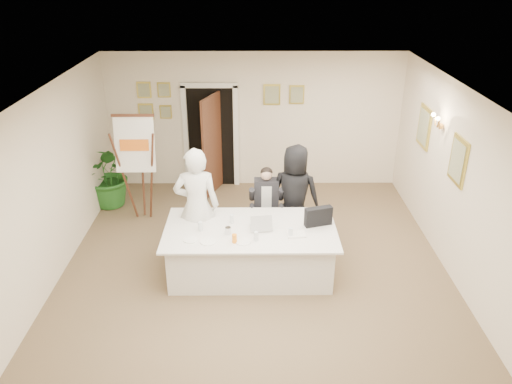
{
  "coord_description": "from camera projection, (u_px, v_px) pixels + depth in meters",
  "views": [
    {
      "loc": [
        -0.03,
        -6.37,
        4.47
      ],
      "look_at": [
        0.02,
        0.6,
        1.16
      ],
      "focal_mm": 35.0,
      "sensor_mm": 36.0,
      "label": 1
    }
  ],
  "objects": [
    {
      "name": "standing_man",
      "position": [
        197.0,
        206.0,
        7.71
      ],
      "size": [
        0.73,
        0.5,
        1.92
      ],
      "primitive_type": "imported",
      "rotation": [
        0.0,
        0.0,
        3.2
      ],
      "color": "silver",
      "rests_on": "floor"
    },
    {
      "name": "seated_man",
      "position": [
        266.0,
        203.0,
        8.47
      ],
      "size": [
        0.67,
        0.7,
        1.32
      ],
      "primitive_type": null,
      "rotation": [
        0.0,
        0.0,
        0.2
      ],
      "color": "black",
      "rests_on": "floor"
    },
    {
      "name": "glass_a",
      "position": [
        200.0,
        226.0,
        7.38
      ],
      "size": [
        0.09,
        0.09,
        0.14
      ],
      "primitive_type": "cylinder",
      "rotation": [
        0.0,
        0.0,
        -0.3
      ],
      "color": "silver",
      "rests_on": "conference_table"
    },
    {
      "name": "steel_jug",
      "position": [
        228.0,
        231.0,
        7.29
      ],
      "size": [
        0.1,
        0.1,
        0.11
      ],
      "primitive_type": "cylinder",
      "rotation": [
        0.0,
        0.0,
        0.11
      ],
      "color": "silver",
      "rests_on": "conference_table"
    },
    {
      "name": "flip_chart",
      "position": [
        139.0,
        173.0,
        8.99
      ],
      "size": [
        0.69,
        0.45,
        1.99
      ],
      "color": "#3D2113",
      "rests_on": "floor"
    },
    {
      "name": "plate_near",
      "position": [
        243.0,
        242.0,
        7.1
      ],
      "size": [
        0.25,
        0.25,
        0.01
      ],
      "primitive_type": "cylinder",
      "rotation": [
        0.0,
        0.0,
        0.16
      ],
      "color": "white",
      "rests_on": "conference_table"
    },
    {
      "name": "wall_left",
      "position": [
        43.0,
        195.0,
        7.05
      ],
      "size": [
        0.1,
        7.0,
        2.8
      ],
      "primitive_type": "cube",
      "color": "#F5EBCE",
      "rests_on": "floor"
    },
    {
      "name": "conference_table",
      "position": [
        250.0,
        250.0,
        7.62
      ],
      "size": [
        2.57,
        1.38,
        0.78
      ],
      "color": "silver",
      "rests_on": "floor"
    },
    {
      "name": "wall_right",
      "position": [
        466.0,
        194.0,
        7.09
      ],
      "size": [
        0.1,
        7.0,
        2.8
      ],
      "primitive_type": "cube",
      "color": "#F5EBCE",
      "rests_on": "floor"
    },
    {
      "name": "floor",
      "position": [
        255.0,
        277.0,
        7.67
      ],
      "size": [
        7.0,
        7.0,
        0.0
      ],
      "primitive_type": "plane",
      "color": "brown",
      "rests_on": "ground"
    },
    {
      "name": "laptop",
      "position": [
        261.0,
        220.0,
        7.42
      ],
      "size": [
        0.37,
        0.39,
        0.28
      ],
      "primitive_type": null,
      "rotation": [
        0.0,
        0.0,
        0.14
      ],
      "color": "#B7BABC",
      "rests_on": "conference_table"
    },
    {
      "name": "glass_c",
      "position": [
        291.0,
        232.0,
        7.22
      ],
      "size": [
        0.09,
        0.09,
        0.14
      ],
      "primitive_type": "cylinder",
      "rotation": [
        0.0,
        0.0,
        -0.33
      ],
      "color": "silver",
      "rests_on": "conference_table"
    },
    {
      "name": "paper_stack",
      "position": [
        296.0,
        234.0,
        7.27
      ],
      "size": [
        0.28,
        0.21,
        0.03
      ],
      "primitive_type": "cube",
      "rotation": [
        0.0,
        0.0,
        0.09
      ],
      "color": "white",
      "rests_on": "conference_table"
    },
    {
      "name": "doorway",
      "position": [
        211.0,
        140.0,
        10.22
      ],
      "size": [
        1.14,
        0.86,
        2.2
      ],
      "color": "black",
      "rests_on": "floor"
    },
    {
      "name": "wall_back",
      "position": [
        254.0,
        121.0,
        10.23
      ],
      "size": [
        6.0,
        0.1,
        2.8
      ],
      "primitive_type": "cube",
      "color": "#F5EBCE",
      "rests_on": "floor"
    },
    {
      "name": "wall_sconce",
      "position": [
        438.0,
        121.0,
        7.87
      ],
      "size": [
        0.2,
        0.3,
        0.24
      ],
      "primitive_type": null,
      "color": "gold",
      "rests_on": "wall_right"
    },
    {
      "name": "plate_mid",
      "position": [
        208.0,
        241.0,
        7.1
      ],
      "size": [
        0.27,
        0.27,
        0.01
      ],
      "primitive_type": "cylinder",
      "rotation": [
        0.0,
        0.0,
        -0.18
      ],
      "color": "white",
      "rests_on": "conference_table"
    },
    {
      "name": "potted_palm",
      "position": [
        110.0,
        174.0,
        9.64
      ],
      "size": [
        1.27,
        1.13,
        1.29
      ],
      "primitive_type": "imported",
      "rotation": [
        0.0,
        0.0,
        0.12
      ],
      "color": "#226020",
      "rests_on": "floor"
    },
    {
      "name": "glass_b",
      "position": [
        256.0,
        236.0,
        7.11
      ],
      "size": [
        0.08,
        0.08,
        0.14
      ],
      "primitive_type": "cylinder",
      "rotation": [
        0.0,
        0.0,
        0.28
      ],
      "color": "silver",
      "rests_on": "conference_table"
    },
    {
      "name": "ceiling",
      "position": [
        255.0,
        98.0,
        6.47
      ],
      "size": [
        6.0,
        7.0,
        0.02
      ],
      "primitive_type": "cube",
      "color": "white",
      "rests_on": "wall_back"
    },
    {
      "name": "glass_d",
      "position": [
        232.0,
        219.0,
        7.59
      ],
      "size": [
        0.07,
        0.07,
        0.14
      ],
      "primitive_type": "cylinder",
      "rotation": [
        0.0,
        0.0,
        -0.29
      ],
      "color": "silver",
      "rests_on": "conference_table"
    },
    {
      "name": "laptop_bag",
      "position": [
        318.0,
        216.0,
        7.49
      ],
      "size": [
        0.43,
        0.23,
        0.29
      ],
      "primitive_type": "cube",
      "rotation": [
        0.0,
        0.0,
        0.29
      ],
      "color": "black",
      "rests_on": "conference_table"
    },
    {
      "name": "standing_woman",
      "position": [
        295.0,
        195.0,
        8.3
      ],
      "size": [
        0.97,
        0.78,
        1.73
      ],
      "primitive_type": "imported",
      "rotation": [
        0.0,
        0.0,
        2.83
      ],
      "color": "black",
      "rests_on": "floor"
    },
    {
      "name": "pictures_back_wall",
      "position": [
        215.0,
        100.0,
        10.01
      ],
      "size": [
        3.4,
        0.06,
        0.8
      ],
      "primitive_type": null,
      "color": "gold",
      "rests_on": "wall_back"
    },
    {
      "name": "plate_left",
      "position": [
        190.0,
        240.0,
        7.15
      ],
      "size": [
        0.24,
        0.24,
        0.01
      ],
      "primitive_type": "cylinder",
      "rotation": [
        0.0,
        0.0,
        -0.16
      ],
      "color": "white",
      "rests_on": "conference_table"
    },
    {
      "name": "oj_glass",
      "position": [
        234.0,
        238.0,
        7.07
      ],
      "size": [
        0.09,
        0.09,
        0.13
      ],
      "primitive_type": "cylinder",
      "rotation": [
        0.0,
        0.0,
        0.26
      ],
      "color": "orange",
      "rests_on": "conference_table"
    },
    {
      "name": "pictures_right_wall",
      "position": [
        439.0,
        142.0,
        8.02
      ],
      "size": [
        0.06,
        2.2,
        0.8
      ],
      "primitive_type": null,
      "color": "gold",
      "rests_on": "wall_right"
    }
  ]
}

